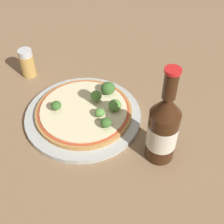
# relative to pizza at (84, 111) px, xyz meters

# --- Properties ---
(ground_plane) EXTENTS (3.00, 3.00, 0.00)m
(ground_plane) POSITION_rel_pizza_xyz_m (-0.01, 0.02, -0.02)
(ground_plane) COLOR #846647
(plate) EXTENTS (0.28, 0.28, 0.01)m
(plate) POSITION_rel_pizza_xyz_m (-0.00, -0.00, -0.01)
(plate) COLOR #B2B7B2
(plate) RESTS_ON ground_plane
(pizza) EXTENTS (0.23, 0.23, 0.01)m
(pizza) POSITION_rel_pizza_xyz_m (0.00, 0.00, 0.00)
(pizza) COLOR #B77F42
(pizza) RESTS_ON plate
(broccoli_floret_0) EXTENTS (0.03, 0.03, 0.03)m
(broccoli_floret_0) POSITION_rel_pizza_xyz_m (0.07, 0.01, 0.02)
(broccoli_floret_0) COLOR #89A866
(broccoli_floret_0) RESTS_ON pizza
(broccoli_floret_1) EXTENTS (0.03, 0.03, 0.03)m
(broccoli_floret_1) POSITION_rel_pizza_xyz_m (0.02, 0.03, 0.02)
(broccoli_floret_1) COLOR #89A866
(broccoli_floret_1) RESTS_ON pizza
(broccoli_floret_2) EXTENTS (0.02, 0.02, 0.02)m
(broccoli_floret_2) POSITION_rel_pizza_xyz_m (0.04, -0.02, 0.02)
(broccoli_floret_2) COLOR #89A866
(broccoli_floret_2) RESTS_ON pizza
(broccoli_floret_3) EXTENTS (0.03, 0.03, 0.02)m
(broccoli_floret_3) POSITION_rel_pizza_xyz_m (0.07, -0.04, 0.02)
(broccoli_floret_3) COLOR #89A866
(broccoli_floret_3) RESTS_ON pizza
(broccoli_floret_4) EXTENTS (0.04, 0.04, 0.03)m
(broccoli_floret_4) POSITION_rel_pizza_xyz_m (0.04, 0.07, 0.02)
(broccoli_floret_4) COLOR #89A866
(broccoli_floret_4) RESTS_ON pizza
(broccoli_floret_5) EXTENTS (0.02, 0.02, 0.03)m
(broccoli_floret_5) POSITION_rel_pizza_xyz_m (-0.06, -0.02, 0.02)
(broccoli_floret_5) COLOR #89A866
(broccoli_floret_5) RESTS_ON pizza
(beer_bottle) EXTENTS (0.06, 0.06, 0.23)m
(beer_bottle) POSITION_rel_pizza_xyz_m (0.19, -0.08, 0.07)
(beer_bottle) COLOR #381E0F
(beer_bottle) RESTS_ON ground_plane
(pepper_shaker) EXTENTS (0.04, 0.04, 0.08)m
(pepper_shaker) POSITION_rel_pizza_xyz_m (-0.19, 0.13, 0.02)
(pepper_shaker) COLOR tan
(pepper_shaker) RESTS_ON ground_plane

